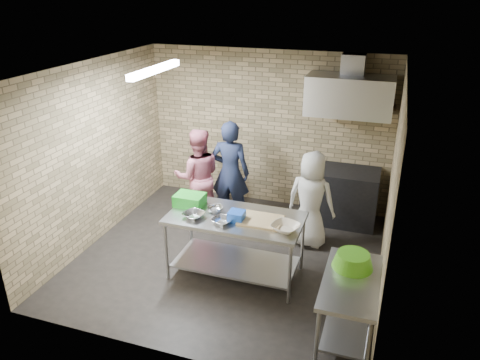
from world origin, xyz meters
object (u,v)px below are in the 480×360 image
blue_tub (237,216)px  woman_white (311,200)px  green_basin (353,260)px  bottle_red (354,98)px  side_counter (348,308)px  woman_pink (198,177)px  prep_table (236,246)px  stove (340,196)px  man_navy (230,173)px  green_crate (190,200)px  bottle_green (380,101)px

blue_tub → woman_white: 1.43m
green_basin → bottle_red: bottle_red is taller
side_counter → woman_pink: 3.35m
blue_tub → green_basin: (1.50, -0.39, -0.11)m
green_basin → woman_pink: size_ratio=0.29×
prep_table → stove: bearing=60.8°
stove → bottle_red: size_ratio=6.67×
bottle_red → woman_white: 1.77m
prep_table → woman_pink: woman_pink is taller
blue_tub → woman_white: bearing=58.3°
side_counter → man_navy: bearing=135.0°
side_counter → man_navy: man_navy is taller
stove → man_navy: man_navy is taller
bottle_red → woman_white: size_ratio=0.12×
green_crate → woman_white: (1.49, 0.99, -0.22)m
bottle_red → green_crate: bearing=-131.3°
man_navy → bottle_red: bearing=-158.7°
stove → woman_pink: bearing=-161.1°
prep_table → woman_pink: (-1.08, 1.26, 0.36)m
green_basin → bottle_green: size_ratio=3.07×
green_basin → woman_white: bearing=115.5°
green_basin → bottle_red: bearing=97.9°
prep_table → blue_tub: (0.05, -0.10, 0.50)m
green_basin → woman_pink: (-2.63, 1.75, -0.04)m
side_counter → stove: bearing=99.3°
woman_white → side_counter: bearing=121.0°
side_counter → bottle_red: bearing=97.6°
prep_table → woman_pink: bearing=130.5°
woman_pink → green_basin: bearing=120.6°
green_basin → green_crate: bearing=165.0°
stove → woman_white: size_ratio=0.81×
prep_table → green_crate: size_ratio=4.50×
stove → side_counter: bearing=-80.7°
man_navy → woman_white: bearing=163.0°
bottle_red → prep_table: bearing=-117.5°
woman_pink → stove: bearing=173.1°
man_navy → woman_pink: 0.53m
stove → blue_tub: bearing=-116.9°
prep_table → woman_pink: 1.70m
green_crate → green_basin: 2.34m
woman_white → woman_pink: bearing=3.3°
stove → bottle_red: (0.05, 0.24, 1.58)m
bottle_red → man_navy: bearing=-154.6°
green_basin → woman_pink: bearing=146.4°
bottle_green → woman_pink: bearing=-159.5°
prep_table → stove: stove is taller
woman_pink → prep_table: bearing=104.7°
green_basin → bottle_green: (0.02, 2.74, 1.18)m
side_counter → prep_table: bearing=154.9°
green_crate → woman_white: 1.80m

